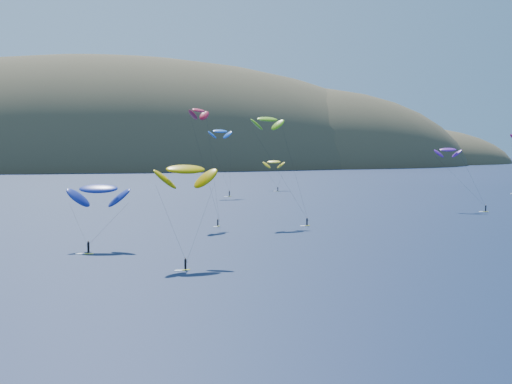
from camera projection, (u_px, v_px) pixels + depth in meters
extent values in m
ellipsoid|color=#3D3526|center=(116.00, 181.00, 604.68)|extent=(600.00, 300.00, 210.00)
ellipsoid|color=#3D3526|center=(300.00, 176.00, 635.28)|extent=(320.00, 220.00, 156.00)
ellipsoid|color=#3D3526|center=(397.00, 168.00, 710.25)|extent=(240.00, 180.00, 84.00)
cube|color=yellow|center=(185.00, 270.00, 103.12)|extent=(1.39, 0.60, 0.07)
cylinder|color=black|center=(185.00, 264.00, 103.06)|extent=(0.31, 0.31, 1.43)
sphere|color=#8C6047|center=(185.00, 258.00, 103.01)|extent=(0.24, 0.24, 0.24)
ellipsoid|color=#C6A300|center=(186.00, 169.00, 109.67)|extent=(10.34, 6.04, 5.43)
cube|color=yellow|center=(307.00, 226.00, 159.77)|extent=(1.43, 0.67, 0.08)
cylinder|color=black|center=(307.00, 222.00, 159.71)|extent=(0.32, 0.32, 1.48)
sphere|color=#8C6047|center=(307.00, 218.00, 159.66)|extent=(0.25, 0.25, 0.25)
ellipsoid|color=#6FBB18|center=(267.00, 119.00, 164.83)|extent=(8.80, 5.38, 4.58)
cube|color=yellow|center=(229.00, 196.00, 250.18)|extent=(1.55, 0.59, 0.08)
cylinder|color=black|center=(229.00, 194.00, 250.12)|extent=(0.35, 0.35, 1.61)
sphere|color=#8C6047|center=(229.00, 191.00, 250.06)|extent=(0.27, 0.27, 0.27)
ellipsoid|color=blue|center=(220.00, 131.00, 249.98)|extent=(8.76, 4.74, 4.69)
cube|color=yellow|center=(486.00, 212.00, 193.09)|extent=(1.44, 1.11, 0.08)
cylinder|color=black|center=(486.00, 208.00, 193.03)|extent=(0.34, 0.34, 1.53)
sphere|color=#8C6047|center=(486.00, 205.00, 192.97)|extent=(0.26, 0.26, 0.26)
ellipsoid|color=#5C1A9E|center=(448.00, 150.00, 198.68)|extent=(7.75, 6.53, 3.95)
cube|color=yellow|center=(218.00, 226.00, 158.48)|extent=(1.18, 1.18, 0.07)
cylinder|color=black|center=(218.00, 223.00, 158.42)|extent=(0.30, 0.30, 1.38)
sphere|color=#8C6047|center=(218.00, 219.00, 158.37)|extent=(0.23, 0.23, 0.23)
ellipsoid|color=red|center=(199.00, 110.00, 162.75)|extent=(7.30, 7.30, 3.93)
cube|color=yellow|center=(88.00, 254.00, 118.42)|extent=(1.69, 1.00, 0.09)
cylinder|color=black|center=(88.00, 248.00, 118.36)|extent=(0.38, 0.38, 1.74)
sphere|color=#8C6047|center=(88.00, 242.00, 118.29)|extent=(0.29, 0.29, 0.29)
ellipsoid|color=navy|center=(98.00, 189.00, 125.10)|extent=(11.55, 8.20, 5.86)
cube|color=yellow|center=(278.00, 191.00, 278.26)|extent=(1.40, 0.96, 0.08)
cylinder|color=black|center=(278.00, 189.00, 278.20)|extent=(0.32, 0.32, 1.46)
sphere|color=#8C6047|center=(278.00, 187.00, 278.15)|extent=(0.25, 0.25, 0.25)
ellipsoid|color=yellow|center=(274.00, 162.00, 286.60)|extent=(9.34, 7.26, 4.73)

